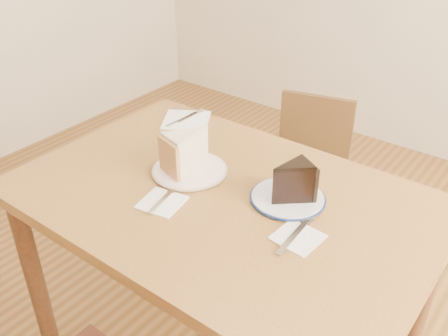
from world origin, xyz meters
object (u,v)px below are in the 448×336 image
chair_far (305,177)px  chocolate_cake (290,185)px  table (222,221)px  plate_cream (190,170)px  plate_navy (288,198)px  carrot_cake (190,151)px

chair_far → chocolate_cake: 0.79m
table → chair_far: table is taller
table → plate_cream: plate_cream is taller
plate_navy → carrot_cake: bearing=-172.0°
chair_far → plate_cream: size_ratio=3.36×
plate_cream → carrot_cake: 0.06m
table → chair_far: bearing=97.5°
table → chair_far: (-0.09, 0.71, -0.24)m
plate_cream → plate_navy: bearing=9.7°
chair_far → carrot_cake: carrot_cake is taller
table → chair_far: size_ratio=1.61×
carrot_cake → plate_navy: bearing=23.7°
plate_navy → chocolate_cake: size_ratio=1.86×
chair_far → chocolate_cake: (0.27, -0.63, 0.40)m
table → plate_cream: 0.19m
table → plate_cream: (-0.15, 0.04, 0.10)m
chocolate_cake → plate_navy: bearing=-22.0°
carrot_cake → chocolate_cake: 0.34m
table → chocolate_cake: bearing=23.3°
carrot_cake → chair_far: bearing=100.1°
plate_cream → plate_navy: (0.32, 0.05, 0.00)m
plate_cream → chocolate_cake: (0.33, 0.04, 0.06)m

